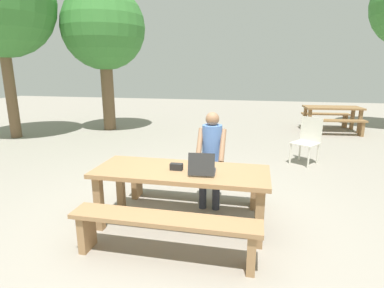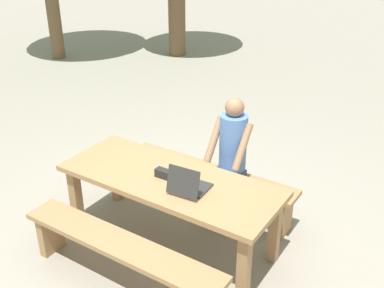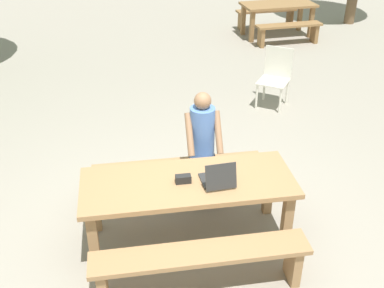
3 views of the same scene
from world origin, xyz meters
The scene contains 7 objects.
ground_plane centered at (0.00, 0.00, 0.00)m, with size 30.00×30.00×0.00m, color gray.
picnic_table_front centered at (0.00, 0.00, 0.61)m, with size 2.02×0.78×0.71m.
bench_near centered at (0.00, -0.69, 0.34)m, with size 1.89×0.30×0.45m.
bench_far centered at (0.00, 0.69, 0.34)m, with size 1.89×0.30×0.45m.
laptop centered at (0.27, -0.10, 0.77)m, with size 0.31×0.33×0.26m.
small_pouch centered at (-0.05, -0.02, 0.74)m, with size 0.15×0.07×0.08m.
person_seated centered at (0.26, 0.65, 0.74)m, with size 0.37×0.39×1.29m.
Camera 2 is at (2.09, -2.86, 2.82)m, focal length 43.50 mm.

